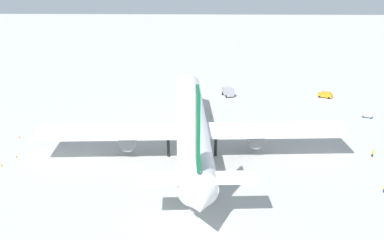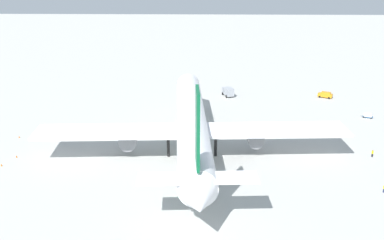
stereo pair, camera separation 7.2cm
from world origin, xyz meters
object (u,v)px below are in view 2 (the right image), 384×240
traffic_cone_3 (17,156)px  traffic_cone_4 (45,125)px  airliner (192,124)px  ground_worker_2 (384,188)px  baggage_cart_0 (368,115)px  service_van (325,95)px  traffic_cone_2 (19,137)px  ground_worker_1 (372,153)px  traffic_cone_1 (1,165)px  service_truck_0 (228,91)px

traffic_cone_3 → traffic_cone_4: size_ratio=1.00×
airliner → traffic_cone_4: bearing=67.2°
ground_worker_2 → baggage_cart_0: bearing=-15.5°
service_van → traffic_cone_2: (-38.22, 87.86, -0.76)m
ground_worker_1 → traffic_cone_1: bearing=94.8°
ground_worker_1 → ground_worker_2: 17.25m
baggage_cart_0 → traffic_cone_3: (-30.38, 90.78, -0.47)m
service_truck_0 → traffic_cone_4: size_ratio=10.64×
airliner → baggage_cart_0: 57.31m
service_truck_0 → traffic_cone_4: bearing=120.1°
service_truck_0 → baggage_cart_0: (-21.01, -39.45, -0.89)m
service_van → traffic_cone_1: service_van is taller
traffic_cone_1 → ground_worker_2: bearing=-97.0°
service_van → ground_worker_2: 64.96m
traffic_cone_2 → traffic_cone_4: size_ratio=1.00×
service_truck_0 → ground_worker_1: size_ratio=3.31×
airliner → traffic_cone_1: size_ratio=143.80×
baggage_cart_0 → ground_worker_1: ground_worker_1 is taller
traffic_cone_1 → traffic_cone_3: same height
ground_worker_2 → traffic_cone_2: 86.78m
service_van → service_truck_0: bearing=88.2°
service_truck_0 → traffic_cone_2: 68.04m
traffic_cone_1 → traffic_cone_2: 16.97m
baggage_cart_0 → service_truck_0: bearing=62.0°
baggage_cart_0 → traffic_cone_1: size_ratio=6.08×
baggage_cart_0 → traffic_cone_4: bearing=95.7°
ground_worker_2 → traffic_cone_4: bearing=65.8°
traffic_cone_3 → ground_worker_1: bearing=-88.3°
traffic_cone_2 → traffic_cone_4: (9.07, -3.58, 0.00)m
ground_worker_1 → traffic_cone_4: bearing=77.2°
ground_worker_2 → traffic_cone_3: bearing=79.6°
service_truck_0 → ground_worker_2: size_ratio=3.52×
ground_worker_1 → traffic_cone_4: size_ratio=3.21×
ground_worker_2 → ground_worker_1: bearing=-12.5°
airliner → traffic_cone_1: airliner is taller
baggage_cart_0 → ground_worker_1: (-27.94, 8.66, 0.16)m
ground_worker_2 → traffic_cone_3: (14.39, 78.40, -0.57)m
service_truck_0 → service_van: 32.32m
service_van → ground_worker_2: bearing=175.4°
traffic_cone_1 → service_truck_0: bearing=-43.3°
baggage_cart_0 → ground_worker_1: bearing=162.8°
service_truck_0 → service_van: service_truck_0 is taller
baggage_cart_0 → traffic_cone_2: size_ratio=6.08×
airliner → baggage_cart_0: size_ratio=23.64×
service_van → ground_worker_1: service_van is taller
traffic_cone_1 → airliner: bearing=-78.3°
ground_worker_1 → traffic_cone_2: (9.69, 86.35, -0.63)m
baggage_cart_0 → traffic_cone_4: size_ratio=6.08×
service_truck_0 → traffic_cone_3: size_ratio=10.64×
service_truck_0 → traffic_cone_1: size_ratio=10.64×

